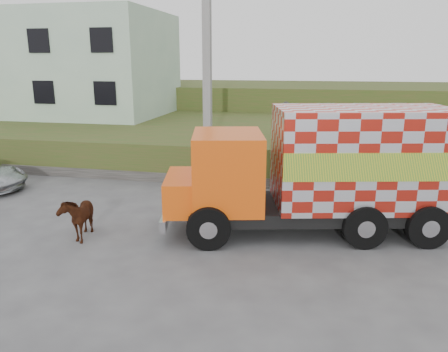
% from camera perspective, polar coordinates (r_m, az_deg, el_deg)
% --- Properties ---
extents(ground, '(120.00, 120.00, 0.00)m').
position_cam_1_polar(ground, '(13.17, -2.70, -6.12)').
color(ground, '#474749').
rests_on(ground, ground).
extents(embankment, '(40.00, 12.00, 1.50)m').
position_cam_1_polar(embankment, '(22.47, 3.75, 4.65)').
color(embankment, '#31511B').
rests_on(embankment, ground).
extents(embankment_far, '(40.00, 12.00, 3.00)m').
position_cam_1_polar(embankment_far, '(34.19, 6.74, 9.34)').
color(embankment_far, '#31511B').
rests_on(embankment_far, ground).
extents(retaining_strip, '(16.00, 0.50, 0.40)m').
position_cam_1_polar(retaining_strip, '(17.49, -5.58, -0.18)').
color(retaining_strip, '#595651').
rests_on(retaining_strip, ground).
extents(building, '(10.00, 8.00, 6.00)m').
position_cam_1_polar(building, '(28.64, -18.16, 13.70)').
color(building, '#B3CFB0').
rests_on(building, embankment).
extents(utility_pole, '(1.20, 0.30, 8.00)m').
position_cam_1_polar(utility_pole, '(17.02, -2.20, 12.69)').
color(utility_pole, gray).
rests_on(utility_pole, ground).
extents(cargo_truck, '(8.19, 4.18, 3.50)m').
position_cam_1_polar(cargo_truck, '(12.35, 12.85, 0.84)').
color(cargo_truck, black).
rests_on(cargo_truck, ground).
extents(cow, '(0.99, 1.58, 1.24)m').
position_cam_1_polar(cow, '(12.59, -18.52, -4.92)').
color(cow, '#33180C').
rests_on(cow, ground).
extents(pedestrian, '(0.63, 0.42, 1.71)m').
position_cam_1_polar(pedestrian, '(17.19, 7.99, 6.81)').
color(pedestrian, '#2C2A27').
rests_on(pedestrian, embankment).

